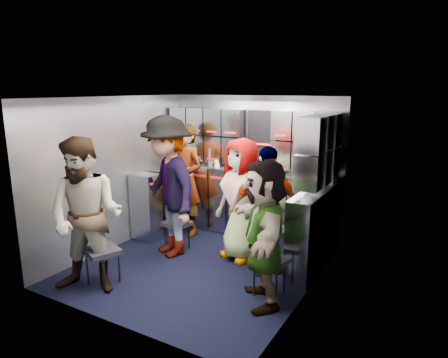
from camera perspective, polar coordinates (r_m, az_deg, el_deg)
The scene contains 29 objects.
floor at distance 5.22m, azimuth -3.34°, elevation -12.15°, with size 3.00×3.00×0.00m, color black.
wall_back at distance 6.15m, azimuth 4.16°, elevation 2.00°, with size 2.80×0.04×2.10m, color gray.
wall_left at distance 5.74m, azimuth -15.28°, elevation 0.79°, with size 0.04×3.00×2.10m, color gray.
wall_right at distance 4.29m, azimuth 12.38°, elevation -3.09°, with size 0.04×3.00×2.10m, color gray.
ceiling at distance 4.73m, azimuth -3.68°, elevation 11.55°, with size 2.80×3.00×0.02m, color silver.
cart_bank_back at distance 6.10m, azimuth 3.22°, elevation -3.45°, with size 2.68×0.38×0.99m, color #A7ABB8.
cart_bank_left at distance 6.14m, azimuth -9.90°, elevation -3.52°, with size 0.38×0.76×0.99m, color #A7ABB8.
counter at distance 5.97m, azimuth 3.29°, elevation 1.34°, with size 2.68×0.42×0.03m, color #BBBDC3.
locker_bank_back at distance 5.95m, azimuth 3.60°, elevation 5.93°, with size 2.68×0.28×0.82m, color #A7ABB8.
locker_bank_right at distance 4.90m, azimuth 13.44°, elevation 4.10°, with size 0.28×1.00×0.82m, color #A7ABB8.
right_cabinet at distance 5.05m, azimuth 12.52°, elevation -7.22°, with size 0.28×1.20×1.00m, color #A7ABB8.
coffee_niche at distance 5.93m, azimuth 5.43°, elevation 5.68°, with size 0.46×0.16×0.84m, color black, non-canonical shape.
red_latch_strip at distance 5.83m, azimuth 2.39°, elevation -0.30°, with size 2.60×0.02×0.03m, color #B01A1F.
jump_seat_near_left at distance 4.82m, azimuth -17.01°, elevation -10.02°, with size 0.47×0.46×0.43m.
jump_seat_mid_left at distance 5.61m, azimuth -6.73°, elevation -6.53°, with size 0.38×0.37×0.40m.
jump_seat_center at distance 5.44m, azimuth 3.35°, elevation -6.60°, with size 0.47×0.46×0.45m.
jump_seat_mid_right at distance 5.10m, azimuth 6.64°, elevation -7.57°, with size 0.44×0.42×0.49m.
jump_seat_near_right at distance 4.42m, azimuth 6.54°, elevation -11.79°, with size 0.39×0.37×0.42m.
attendant_standing at distance 6.08m, azimuth -5.45°, elevation -0.17°, with size 0.61×0.40×1.68m, color black.
attendant_arc_a at distance 4.54m, azimuth -19.06°, elevation -5.12°, with size 0.84×0.65×1.72m, color black.
attendant_arc_b at distance 5.30m, azimuth -8.04°, elevation -1.13°, with size 1.21×0.69×1.87m, color black.
attendant_arc_c at distance 5.16m, azimuth 2.51°, elevation -2.95°, with size 0.78×0.51×1.60m, color black.
attendant_arc_d at distance 4.83m, azimuth 5.90°, elevation -4.44°, with size 0.91×0.38×1.55m, color black.
attendant_arc_e at distance 4.11m, azimuth 5.68°, elevation -7.67°, with size 1.43×0.45×1.54m, color black.
bottle_left at distance 6.19m, azimuth -1.92°, elevation 3.20°, with size 0.07×0.07×0.27m, color white.
bottle_mid at distance 5.93m, azimuth 2.52°, elevation 2.67°, with size 0.06×0.06×0.25m, color white.
bottle_right at distance 5.50m, azimuth 13.62°, elevation 1.61°, with size 0.07×0.07×0.27m, color white.
cup_left at distance 6.13m, azimuth -0.99°, elevation 2.30°, with size 0.09×0.09×0.10m, color tan.
cup_right at distance 5.73m, azimuth 6.95°, elevation 1.41°, with size 0.07×0.07×0.10m, color tan.
Camera 1 is at (2.60, -3.95, 2.21)m, focal length 32.00 mm.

